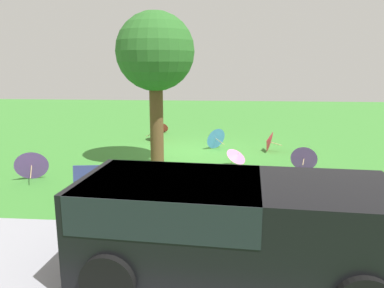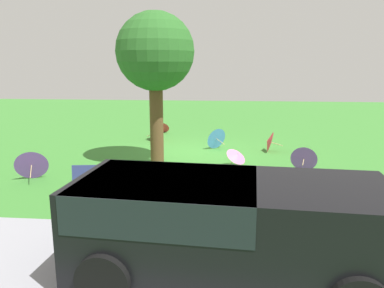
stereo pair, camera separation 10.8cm
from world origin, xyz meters
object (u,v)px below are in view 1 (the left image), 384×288
Objects in this scene: parasol_red_3 at (162,127)px; parasol_blue_0 at (215,138)px; park_bench at (109,182)px; parasol_purple_2 at (186,178)px; parasol_red_0 at (268,141)px; parasol_purple_1 at (32,164)px; parasol_red_1 at (159,130)px; parasol_pink_0 at (237,155)px; van_dark at (223,221)px; shade_tree at (155,54)px; parasol_pink_1 at (245,187)px; parasol_purple_0 at (304,158)px.

parasol_blue_0 is at bearing 129.40° from parasol_red_3.
park_bench is 2.11× the size of parasol_purple_2.
parasol_red_0 is 0.76× the size of parasol_purple_1.
parasol_purple_2 is at bearing 105.72° from parasol_red_1.
parasol_blue_0 is at bearing -138.91° from parasol_purple_1.
parasol_pink_0 is 1.02× the size of parasol_blue_0.
parasol_red_1 is (4.42, -1.72, 0.05)m from parasol_red_0.
van_dark is 0.98× the size of shade_tree.
van_dark is 3.17m from parasol_pink_1.
parasol_purple_2 reaches higher than parasol_red_3.
parasol_pink_1 is at bearing 56.66° from parasol_purple_0.
parasol_red_0 is at bearing -72.21° from parasol_purple_0.
park_bench is 5.97m from parasol_purple_0.
parasol_pink_1 is at bearing 98.08° from parasol_blue_0.
parasol_purple_2 is (-1.96, 8.19, 0.08)m from parasol_red_3.
shade_tree is 4.43× the size of parasol_pink_1.
parasol_red_1 reaches higher than parasol_purple_0.
parasol_pink_0 is at bearing -119.87° from parasol_purple_2.
parasol_blue_0 is at bearing -9.90° from parasol_red_0.
parasol_blue_0 is at bearing -81.92° from parasol_pink_1.
van_dark is 8.73m from parasol_red_0.
parasol_purple_1 is at bearing 31.69° from shade_tree.
parasol_purple_0 is at bearing 141.10° from parasol_red_1.
parasol_pink_0 is at bearing -88.78° from parasol_pink_1.
parasol_red_1 is 1.17× the size of parasol_purple_2.
parasol_purple_0 is 4.06m from parasol_purple_2.
parasol_pink_1 is (-0.07, 3.17, 0.02)m from parasol_pink_0.
park_bench is at bearing 91.32° from parasol_red_3.
parasol_red_0 is 0.92× the size of parasol_purple_0.
shade_tree is 4.87m from parasol_purple_1.
parasol_pink_1 is 1.39× the size of parasol_purple_2.
parasol_purple_2 is (1.45, -0.77, -0.05)m from parasol_pink_1.
park_bench is 6.29m from parasol_blue_0.
parasol_pink_1 is at bearing 151.95° from parasol_purple_2.
parasol_red_0 is 2.60m from parasol_pink_0.
van_dark is 10.65m from parasol_red_1.
park_bench reaches higher than parasol_blue_0.
parasol_purple_0 is 7.99m from parasol_purple_1.
park_bench is at bearing 151.93° from parasol_purple_1.
van_dark is at bearing 140.01° from parasol_purple_1.
parasol_blue_0 is 2.79m from parasol_red_1.
parasol_purple_1 is 1.32× the size of parasol_purple_2.
park_bench is 4.47m from parasol_pink_0.
shade_tree is at bearing 99.01° from parasol_red_1.
shade_tree is 6.14× the size of parasol_purple_2.
parasol_pink_0 is 0.86× the size of parasol_purple_1.
parasol_purple_0 reaches higher than parasol_red_3.
parasol_purple_2 is (3.41, 2.21, -0.04)m from parasol_purple_0.
parasol_red_3 is (5.37, -5.98, -0.11)m from parasol_purple_0.
van_dark is 4.11m from park_bench.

